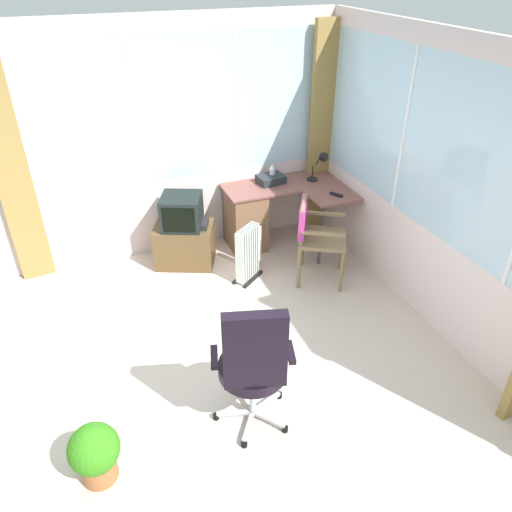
% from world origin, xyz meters
% --- Properties ---
extents(ground, '(5.50, 5.39, 0.06)m').
position_xyz_m(ground, '(0.00, 0.00, -0.03)').
color(ground, beige).
extents(north_window_panel, '(4.50, 0.07, 2.56)m').
position_xyz_m(north_window_panel, '(0.00, 2.22, 1.28)').
color(north_window_panel, silver).
rests_on(north_window_panel, ground).
extents(east_window_panel, '(0.07, 4.39, 2.56)m').
position_xyz_m(east_window_panel, '(2.28, -0.00, 1.28)').
color(east_window_panel, silver).
rests_on(east_window_panel, ground).
extents(curtain_north_left, '(0.34, 0.11, 2.46)m').
position_xyz_m(curtain_north_left, '(-1.24, 2.14, 1.23)').
color(curtain_north_left, olive).
rests_on(curtain_north_left, ground).
extents(curtain_corner, '(0.33, 0.07, 2.46)m').
position_xyz_m(curtain_corner, '(2.15, 2.09, 1.23)').
color(curtain_corner, olive).
rests_on(curtain_corner, ground).
extents(desk, '(1.36, 0.97, 0.74)m').
position_xyz_m(desk, '(1.19, 1.89, 0.41)').
color(desk, brown).
rests_on(desk, ground).
extents(desk_lamp, '(0.24, 0.20, 0.35)m').
position_xyz_m(desk_lamp, '(2.01, 1.82, 0.97)').
color(desk_lamp, black).
rests_on(desk_lamp, desk).
extents(tv_remote, '(0.11, 0.15, 0.02)m').
position_xyz_m(tv_remote, '(1.99, 1.39, 0.75)').
color(tv_remote, black).
rests_on(tv_remote, desk).
extents(spray_bottle, '(0.06, 0.06, 0.22)m').
position_xyz_m(spray_bottle, '(1.48, 2.01, 0.85)').
color(spray_bottle, silver).
rests_on(spray_bottle, desk).
extents(paper_tray, '(0.33, 0.26, 0.09)m').
position_xyz_m(paper_tray, '(1.45, 1.98, 0.79)').
color(paper_tray, '#252C2E').
rests_on(paper_tray, desk).
extents(wooden_armchair, '(0.66, 0.65, 0.90)m').
position_xyz_m(wooden_armchair, '(1.53, 1.03, 0.59)').
color(wooden_armchair, olive).
rests_on(wooden_armchair, ground).
extents(office_chair, '(0.63, 0.58, 1.15)m').
position_xyz_m(office_chair, '(0.25, -0.61, 0.65)').
color(office_chair, '#B7B7BF').
rests_on(office_chair, ground).
extents(tv_on_stand, '(0.76, 0.66, 0.83)m').
position_xyz_m(tv_on_stand, '(0.34, 1.80, 0.37)').
color(tv_on_stand, brown).
rests_on(tv_on_stand, ground).
extents(space_heater, '(0.39, 0.35, 0.63)m').
position_xyz_m(space_heater, '(0.91, 1.26, 0.32)').
color(space_heater, silver).
rests_on(space_heater, ground).
extents(potted_plant, '(0.34, 0.34, 0.46)m').
position_xyz_m(potted_plant, '(-0.88, -0.63, 0.25)').
color(potted_plant, '#9D5E34').
rests_on(potted_plant, ground).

